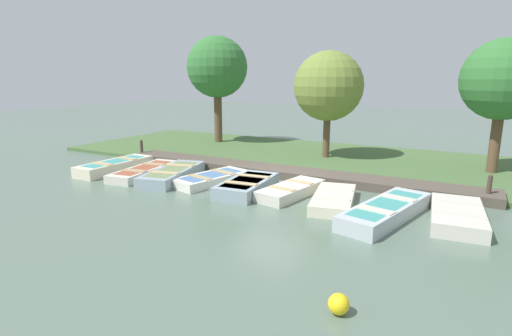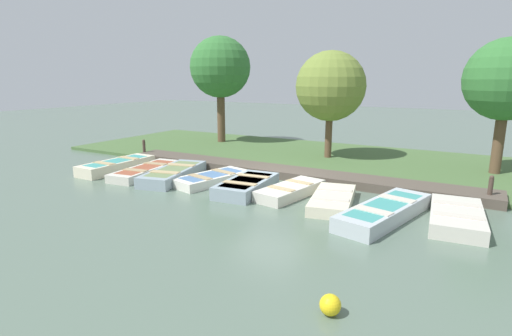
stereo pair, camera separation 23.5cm
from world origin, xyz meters
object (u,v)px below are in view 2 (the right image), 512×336
rowboat_3 (212,178)px  rowboat_5 (291,190)px  rowboat_2 (173,174)px  rowboat_7 (385,211)px  mooring_post_near (144,149)px  rowboat_8 (457,216)px  rowboat_4 (247,185)px  buoy (330,305)px  park_tree_far_left (220,68)px  rowboat_6 (333,199)px  mooring_post_far (490,190)px  rowboat_1 (146,171)px  park_tree_left (331,87)px  rowboat_0 (117,165)px  park_tree_center (507,80)px

rowboat_3 → rowboat_5: 3.05m
rowboat_2 → rowboat_7: (0.50, 7.57, 0.00)m
mooring_post_near → rowboat_8: bearing=80.3°
rowboat_4 → buoy: bearing=36.2°
rowboat_2 → park_tree_far_left: 8.86m
rowboat_6 → park_tree_far_left: size_ratio=0.49×
rowboat_7 → mooring_post_near: mooring_post_near is taller
rowboat_8 → mooring_post_far: (-2.21, 0.70, 0.25)m
rowboat_8 → rowboat_2: bearing=-94.8°
rowboat_1 → rowboat_4: 4.50m
rowboat_8 → mooring_post_far: bearing=157.2°
rowboat_3 → rowboat_7: (0.77, 6.06, 0.05)m
rowboat_7 → rowboat_6: bearing=-93.2°
rowboat_2 → park_tree_far_left: size_ratio=0.59×
rowboat_2 → rowboat_7: bearing=73.2°
mooring_post_near → park_tree_left: (-3.75, 7.39, 2.78)m
rowboat_8 → mooring_post_near: 13.13m
rowboat_2 → rowboat_3: bearing=87.1°
rowboat_0 → rowboat_3: (-0.36, 4.35, -0.05)m
rowboat_5 → rowboat_7: size_ratio=0.73×
mooring_post_near → rowboat_4: bearing=71.0°
rowboat_2 → mooring_post_near: (-2.28, -3.73, 0.23)m
rowboat_7 → mooring_post_far: bearing=153.4°
rowboat_5 → buoy: rowboat_5 is taller
mooring_post_far → park_tree_left: 7.81m
rowboat_6 → park_tree_center: bearing=134.9°
rowboat_6 → rowboat_0: bearing=-101.4°
rowboat_5 → rowboat_8: bearing=98.1°
rowboat_1 → park_tree_center: (-6.22, 11.42, 3.34)m
rowboat_1 → mooring_post_near: (-2.30, -2.38, 0.28)m
park_tree_far_left → park_tree_center: size_ratio=1.16×
rowboat_2 → mooring_post_far: (-2.28, 9.92, 0.23)m
rowboat_4 → buoy: (5.21, 4.66, -0.04)m
rowboat_6 → park_tree_center: park_tree_center is taller
rowboat_3 → rowboat_8: (0.20, 7.70, 0.03)m
rowboat_6 → buoy: 5.58m
mooring_post_near → park_tree_far_left: (-5.10, 0.73, 3.67)m
rowboat_7 → park_tree_center: bearing=173.1°
rowboat_0 → rowboat_7: size_ratio=0.84×
rowboat_3 → rowboat_4: (0.36, 1.64, 0.05)m
rowboat_1 → park_tree_center: park_tree_center is taller
rowboat_2 → park_tree_center: (-6.20, 10.08, 3.30)m
rowboat_0 → rowboat_5: (-0.30, 7.40, -0.04)m
rowboat_8 → park_tree_far_left: park_tree_far_left is taller
rowboat_7 → mooring_post_far: size_ratio=4.30×
rowboat_1 → buoy: 10.57m
rowboat_6 → mooring_post_near: size_ratio=3.25×
rowboat_1 → mooring_post_near: 3.33m
rowboat_4 → mooring_post_near: (-2.37, -6.89, 0.23)m
rowboat_0 → rowboat_8: rowboat_0 is taller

